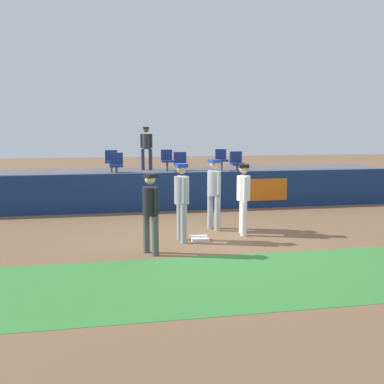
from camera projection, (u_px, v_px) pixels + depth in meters
ground_plane at (209, 240)px, 9.96m from camera, size 60.00×60.00×0.00m
grass_foreground_strip at (242, 279)px, 7.35m from camera, size 18.00×2.80×0.01m
first_base at (200, 239)px, 9.89m from camera, size 0.40×0.40×0.08m
player_fielder_home at (244, 194)px, 10.34m from camera, size 0.39×0.53×1.74m
player_runner_visitor at (182, 197)px, 9.66m from camera, size 0.39×0.50×1.81m
player_coach_visitor at (214, 189)px, 10.81m from camera, size 0.45×0.48×1.82m
player_umpire at (150, 208)px, 8.67m from camera, size 0.44×0.44×1.69m
field_wall at (184, 191)px, 13.53m from camera, size 18.00×0.26×1.21m
bleacher_platform at (173, 185)px, 16.05m from camera, size 18.00×4.80×0.94m
seat_back_center at (167, 159)px, 16.54m from camera, size 0.44×0.44×0.84m
seat_back_right at (221, 158)px, 16.93m from camera, size 0.45×0.44×0.84m
seat_back_left at (111, 160)px, 16.17m from camera, size 0.47×0.44×0.84m
seat_front_center at (180, 163)px, 14.84m from camera, size 0.45×0.44×0.84m
seat_front_left at (116, 164)px, 14.45m from camera, size 0.46×0.44×0.84m
seat_front_right at (237, 162)px, 15.20m from camera, size 0.45×0.44×0.84m
spectator_hooded at (146, 145)px, 16.93m from camera, size 0.48×0.37×1.73m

